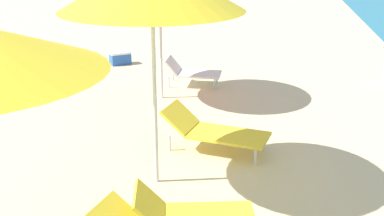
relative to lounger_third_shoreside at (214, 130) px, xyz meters
name	(u,v)px	position (x,y,z in m)	size (l,w,h in m)	color
lounger_third_shoreside	(214,130)	(0.00, 0.00, 0.00)	(1.68, 0.95, 0.63)	yellow
lounger_third_inland	(192,215)	(0.05, -2.28, -0.06)	(1.40, 0.88, 0.56)	yellow
lounger_farthest_shoreside	(192,72)	(-0.90, 3.28, -0.02)	(1.20, 0.64, 0.60)	white
cooler_box	(120,58)	(-3.01, 4.78, -0.16)	(0.59, 0.54, 0.32)	#2659B2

